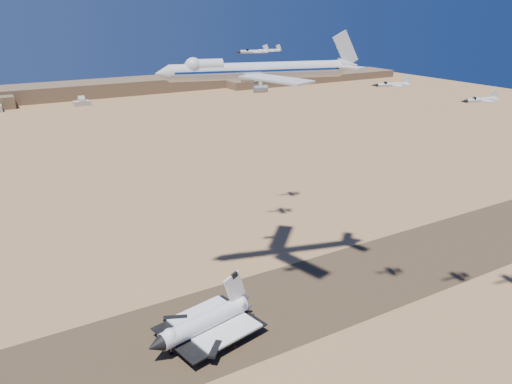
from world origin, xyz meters
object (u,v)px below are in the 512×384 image
crew_a (230,342)px  crew_b (235,347)px  carrier_747 (252,71)px  chase_jet_b (480,100)px  chase_jet_e (253,51)px  chase_jet_f (269,50)px  shuttle (204,324)px  crew_c (236,338)px  chase_jet_a (392,84)px

crew_a → crew_b: size_ratio=0.94×
carrier_747 → crew_a: 96.61m
carrier_747 → crew_b: size_ratio=44.18×
chase_jet_b → chase_jet_e: 103.68m
crew_a → chase_jet_f: size_ratio=0.11×
shuttle → crew_c: 12.33m
crew_b → crew_c: crew_c is taller
carrier_747 → chase_jet_b: carrier_747 is taller
chase_jet_b → chase_jet_f: (-7.02, 119.79, 7.71)m
chase_jet_b → shuttle: bearing=167.6°
carrier_747 → crew_a: size_ratio=47.06×
chase_jet_b → chase_jet_f: size_ratio=1.05×
crew_c → chase_jet_e: 126.19m
carrier_747 → crew_b: bearing=-112.2°
crew_a → chase_jet_b: (80.13, -25.05, 80.30)m
chase_jet_e → carrier_747: bearing=-100.0°
chase_jet_e → crew_b: bearing=-103.4°
shuttle → crew_c: shuttle is taller
chase_jet_e → chase_jet_f: bearing=65.1°
chase_jet_b → chase_jet_e: bearing=114.0°
crew_b → chase_jet_a: size_ratio=0.13×
crew_b → crew_c: bearing=-76.9°
chase_jet_a → crew_b: bearing=-167.6°
shuttle → chase_jet_e: size_ratio=2.77×
chase_jet_a → chase_jet_b: 28.76m
crew_a → chase_jet_e: bearing=-25.8°
crew_b → chase_jet_a: chase_jet_a is taller
chase_jet_e → chase_jet_f: size_ratio=1.06×
crew_c → chase_jet_a: 101.05m
chase_jet_f → crew_a: bearing=-113.5°
shuttle → chase_jet_a: size_ratio=3.13×
crew_b → chase_jet_f: chase_jet_f is taller
carrier_747 → chase_jet_f: 77.44m
chase_jet_b → chase_jet_e: (-27.61, 99.49, 9.41)m
carrier_747 → chase_jet_f: carrier_747 is taller
crew_c → chase_jet_f: 146.61m
chase_jet_a → shuttle: bearing=-176.8°
shuttle → crew_b: (6.40, -11.01, -4.71)m
carrier_747 → chase_jet_e: 49.21m
chase_jet_f → carrier_747: bearing=-111.9°
crew_a → chase_jet_e: size_ratio=0.11×
crew_a → chase_jet_f: (73.12, 94.74, 88.01)m
shuttle → chase_jet_f: size_ratio=2.95×
chase_jet_a → carrier_747: bearing=144.0°
crew_b → crew_a: bearing=-36.0°
chase_jet_e → chase_jet_f: 28.96m
crew_b → crew_c: (2.47, 3.84, 0.04)m
crew_a → chase_jet_a: size_ratio=0.12×
crew_b → chase_jet_b: 115.21m
crew_a → chase_jet_b: chase_jet_b is taller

